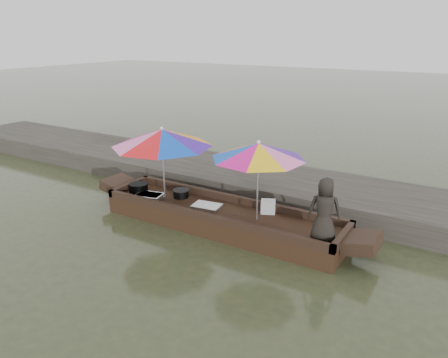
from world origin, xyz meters
The scene contains 11 objects.
water centered at (0.00, 0.00, 0.00)m, with size 80.00×80.00×0.00m, color #2E3722.
dock centered at (0.00, 2.20, 0.25)m, with size 22.00×2.20×0.50m, color #2D2B26.
boat_hull centered at (0.00, 0.00, 0.17)m, with size 5.01×1.20×0.35m, color #331F0F.
cooking_pot centered at (-2.11, -0.07, 0.46)m, with size 0.41×0.41×0.22m, color black.
tray_crayfish centered at (-1.70, -0.19, 0.39)m, with size 0.57×0.39×0.09m, color silver.
tray_scallop centered at (-0.35, 0.00, 0.38)m, with size 0.57×0.39×0.06m, color silver.
charcoal_grill centered at (-1.16, 0.21, 0.43)m, with size 0.33×0.33×0.16m, color black.
supply_bag centered at (0.83, 0.42, 0.48)m, with size 0.28×0.22×0.26m, color silver.
vendor centered at (2.15, -0.19, 0.92)m, with size 0.56×0.36×1.14m, color black.
umbrella_bow centered at (-1.44, 0.00, 1.12)m, with size 2.11×2.11×1.55m, color #3F14A5, non-canonical shape.
umbrella_stern centered at (0.79, 0.00, 1.12)m, with size 1.75×1.75×1.55m, color #4C14A5, non-canonical shape.
Camera 1 is at (4.24, -6.83, 3.75)m, focal length 35.00 mm.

